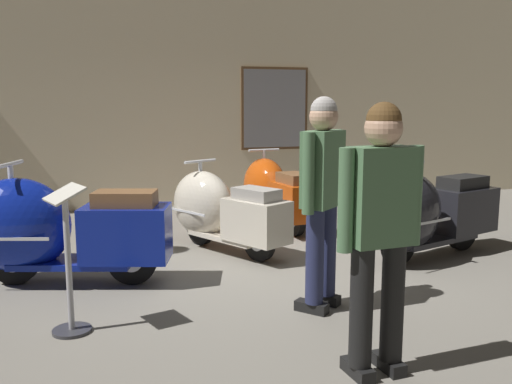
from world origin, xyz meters
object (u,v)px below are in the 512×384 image
object	(u,v)px
scooter_2	(273,191)
visitor_1	(380,222)
scooter_0	(51,229)
visitor_0	(322,189)
info_stanchion	(69,273)
scooter_1	(218,210)
scooter_3	(422,213)

from	to	relation	value
scooter_2	visitor_1	size ratio (longest dim) A/B	1.04
scooter_0	visitor_0	xyz separation A→B (m)	(2.13, -1.23, 0.47)
scooter_2	visitor_0	bearing A→B (deg)	161.67
scooter_2	info_stanchion	bearing A→B (deg)	132.63
scooter_1	info_stanchion	bearing A→B (deg)	112.93
scooter_0	scooter_3	xyz separation A→B (m)	(3.70, -0.20, -0.01)
scooter_3	visitor_1	world-z (taller)	visitor_1
visitor_1	info_stanchion	xyz separation A→B (m)	(-1.82, 1.17, -0.51)
scooter_0	scooter_1	size ratio (longest dim) A/B	1.16
scooter_1	scooter_2	world-z (taller)	scooter_2
info_stanchion	scooter_0	bearing A→B (deg)	99.94
scooter_3	info_stanchion	bearing A→B (deg)	-2.67
scooter_0	scooter_1	bearing A→B (deg)	-139.88
scooter_2	info_stanchion	size ratio (longest dim) A/B	1.60
visitor_0	visitor_1	size ratio (longest dim) A/B	1.03
scooter_2	info_stanchion	world-z (taller)	info_stanchion
scooter_3	visitor_0	distance (m)	1.94
info_stanchion	scooter_1	bearing A→B (deg)	52.74
scooter_1	visitor_1	distance (m)	3.19
scooter_0	scooter_1	distance (m)	1.87
scooter_0	visitor_1	bearing A→B (deg)	146.26
visitor_1	info_stanchion	world-z (taller)	visitor_1
visitor_0	visitor_1	bearing A→B (deg)	133.42
scooter_2	info_stanchion	distance (m)	3.90
scooter_3	visitor_1	bearing A→B (deg)	33.75
scooter_3	visitor_1	size ratio (longest dim) A/B	1.13
scooter_1	visitor_1	size ratio (longest dim) A/B	1.00
scooter_0	visitor_0	bearing A→B (deg)	165.44
visitor_0	info_stanchion	world-z (taller)	visitor_0
scooter_3	visitor_0	size ratio (longest dim) A/B	1.10
visitor_0	info_stanchion	distance (m)	1.99
visitor_0	visitor_1	world-z (taller)	visitor_0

